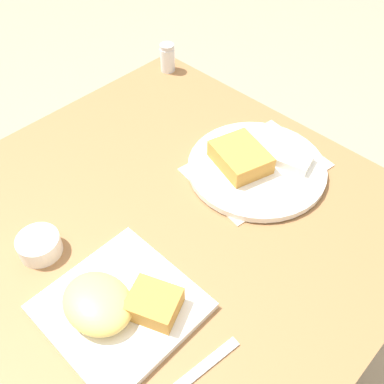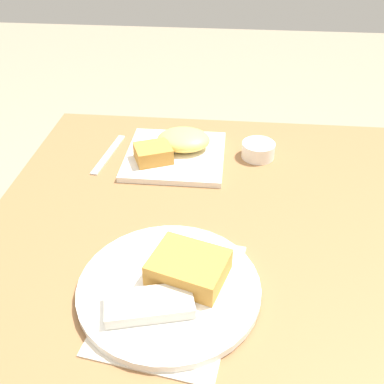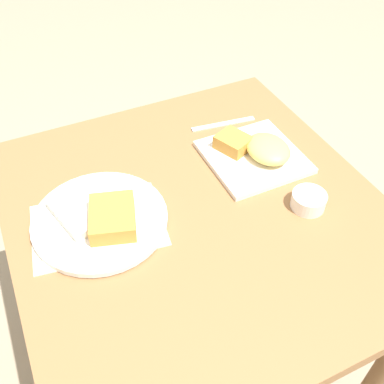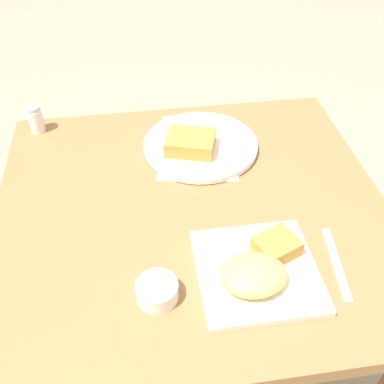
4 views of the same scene
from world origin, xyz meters
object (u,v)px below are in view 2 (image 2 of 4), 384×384
(plate_square_near, at_px, (176,149))
(plate_oval_far, at_px, (172,284))
(butter_knife, at_px, (109,154))
(sauce_ramekin, at_px, (258,150))

(plate_square_near, xyz_separation_m, plate_oval_far, (-0.05, 0.42, -0.00))
(butter_knife, bearing_deg, plate_square_near, 99.68)
(sauce_ramekin, distance_m, butter_knife, 0.36)
(sauce_ramekin, xyz_separation_m, butter_knife, (0.36, 0.03, -0.02))
(plate_square_near, relative_size, butter_knife, 1.25)
(plate_square_near, distance_m, butter_knife, 0.17)
(plate_oval_far, bearing_deg, sauce_ramekin, -108.41)
(plate_oval_far, distance_m, butter_knife, 0.47)
(sauce_ramekin, relative_size, butter_knife, 0.43)
(sauce_ramekin, bearing_deg, plate_square_near, 5.84)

